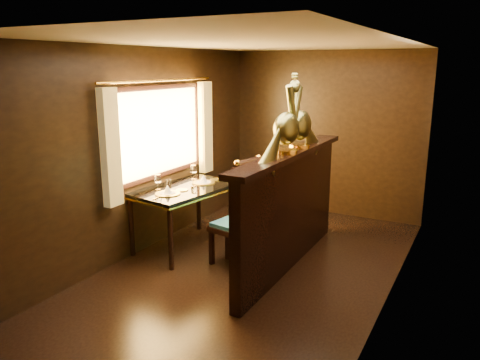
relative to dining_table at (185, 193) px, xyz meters
The scene contains 8 objects.
ground 1.30m from the dining_table, 11.88° to the right, with size 5.00×5.00×0.00m, color black.
room_shell 1.31m from the dining_table, 11.89° to the right, with size 3.04×5.04×2.52m.
partition 1.38m from the dining_table, ahead, with size 0.26×2.70×1.36m.
dining_table is the anchor object (origin of this frame).
chair_left 0.92m from the dining_table, 10.82° to the right, with size 0.54×0.56×1.30m.
chair_right 0.90m from the dining_table, ahead, with size 0.52×0.54×1.19m.
peacock_left 1.74m from the dining_table, ahead, with size 0.26×0.70×0.84m, color #184A2E, non-canonical shape.
peacock_right 1.76m from the dining_table, 13.00° to the left, with size 0.26×0.68×0.81m, color #184A2E, non-canonical shape.
Camera 1 is at (2.22, -4.43, 2.28)m, focal length 35.00 mm.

